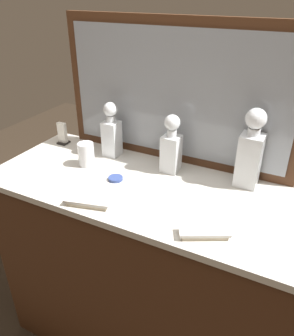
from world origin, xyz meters
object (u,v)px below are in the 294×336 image
(silver_brush_right, at_px, (88,202))
(porcelain_dish, at_px, (116,178))
(crystal_decanter_left, at_px, (112,135))
(crystal_decanter_front, at_px, (250,156))
(crystal_tumbler_far_left, at_px, (86,155))
(napkin_holder, at_px, (63,135))
(silver_brush_rear, at_px, (204,233))
(crystal_decanter_far_left, at_px, (171,149))

(silver_brush_right, relative_size, porcelain_dish, 2.93)
(crystal_decanter_left, distance_m, crystal_decanter_front, 0.62)
(porcelain_dish, bearing_deg, crystal_tumbler_far_left, 163.63)
(crystal_tumbler_far_left, distance_m, porcelain_dish, 0.19)
(napkin_holder, bearing_deg, silver_brush_rear, -22.60)
(silver_brush_right, xyz_separation_m, napkin_holder, (-0.43, 0.39, 0.03))
(crystal_decanter_front, distance_m, silver_brush_rear, 0.40)
(crystal_decanter_far_left, relative_size, porcelain_dish, 4.19)
(crystal_decanter_far_left, bearing_deg, napkin_holder, 178.66)
(crystal_tumbler_far_left, bearing_deg, porcelain_dish, -16.37)
(silver_brush_rear, relative_size, silver_brush_right, 0.96)
(crystal_tumbler_far_left, height_order, porcelain_dish, crystal_tumbler_far_left)
(crystal_decanter_left, height_order, crystal_decanter_front, crystal_decanter_front)
(crystal_decanter_far_left, distance_m, napkin_holder, 0.60)
(silver_brush_rear, distance_m, silver_brush_right, 0.43)
(porcelain_dish, bearing_deg, crystal_decanter_front, 23.34)
(crystal_tumbler_far_left, relative_size, silver_brush_right, 0.59)
(crystal_decanter_left, xyz_separation_m, crystal_tumbler_far_left, (-0.05, -0.14, -0.05))
(silver_brush_rear, relative_size, napkin_holder, 1.55)
(crystal_decanter_left, xyz_separation_m, porcelain_dish, (0.14, -0.19, -0.10))
(crystal_decanter_front, bearing_deg, crystal_decanter_left, -178.50)
(silver_brush_right, xyz_separation_m, porcelain_dish, (-0.01, 0.20, -0.01))
(crystal_tumbler_far_left, xyz_separation_m, silver_brush_rear, (0.62, -0.22, -0.04))
(crystal_decanter_far_left, distance_m, crystal_tumbler_far_left, 0.38)
(crystal_decanter_front, bearing_deg, crystal_tumbler_far_left, -166.86)
(silver_brush_right, bearing_deg, crystal_decanter_front, 40.65)
(crystal_decanter_front, height_order, silver_brush_right, crystal_decanter_front)
(silver_brush_rear, xyz_separation_m, napkin_holder, (-0.87, 0.36, 0.03))
(crystal_decanter_far_left, bearing_deg, porcelain_dish, -134.06)
(napkin_holder, bearing_deg, silver_brush_right, -41.95)
(silver_brush_rear, bearing_deg, crystal_decanter_far_left, 127.77)
(silver_brush_rear, bearing_deg, crystal_decanter_front, 83.01)
(crystal_decanter_far_left, height_order, crystal_decanter_left, crystal_decanter_left)
(crystal_tumbler_far_left, relative_size, silver_brush_rear, 0.61)
(crystal_tumbler_far_left, distance_m, silver_brush_rear, 0.66)
(porcelain_dish, bearing_deg, crystal_decanter_far_left, 45.94)
(crystal_decanter_far_left, relative_size, crystal_tumbler_far_left, 2.42)
(crystal_decanter_front, relative_size, napkin_holder, 2.90)
(silver_brush_right, bearing_deg, porcelain_dish, 92.04)
(crystal_decanter_front, height_order, napkin_holder, crystal_decanter_front)
(crystal_decanter_far_left, xyz_separation_m, crystal_decanter_left, (-0.31, 0.02, 0.00))
(silver_brush_rear, distance_m, porcelain_dish, 0.47)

